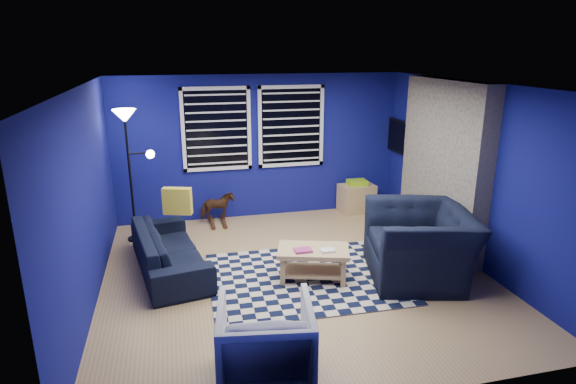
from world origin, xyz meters
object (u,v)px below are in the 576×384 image
at_px(rocking_horse, 217,207).
at_px(coffee_table, 313,257).
at_px(floor_lamp, 128,134).
at_px(sofa, 169,250).
at_px(armchair_bent, 265,342).
at_px(armchair_big, 420,244).
at_px(tv, 402,138).
at_px(cabinet, 356,198).

relative_size(rocking_horse, coffee_table, 0.55).
relative_size(coffee_table, floor_lamp, 0.50).
distance_m(sofa, armchair_bent, 2.68).
bearing_deg(armchair_big, coffee_table, -86.22).
distance_m(tv, rocking_horse, 3.45).
distance_m(armchair_bent, coffee_table, 2.06).
height_order(tv, coffee_table, tv).
bearing_deg(floor_lamp, coffee_table, -40.46).
relative_size(sofa, rocking_horse, 3.54).
xyz_separation_m(coffee_table, cabinet, (1.55, 2.42, -0.05)).
xyz_separation_m(tv, coffee_table, (-2.26, -2.17, -1.08)).
bearing_deg(armchair_big, floor_lamp, -107.36).
bearing_deg(cabinet, armchair_big, -99.92).
xyz_separation_m(tv, floor_lamp, (-4.57, -0.20, 0.28)).
xyz_separation_m(tv, rocking_horse, (-3.26, 0.22, -1.09)).
bearing_deg(rocking_horse, sofa, 141.37).
distance_m(armchair_big, rocking_horse, 3.55).
distance_m(coffee_table, cabinet, 2.88).
relative_size(armchair_big, floor_lamp, 0.69).
relative_size(armchair_bent, floor_lamp, 0.42).
bearing_deg(armchair_big, armchair_bent, -42.90).
xyz_separation_m(armchair_big, rocking_horse, (-2.39, 2.62, -0.15)).
xyz_separation_m(cabinet, floor_lamp, (-3.87, -0.45, 1.42)).
bearing_deg(floor_lamp, armchair_big, -30.89).
relative_size(rocking_horse, floor_lamp, 0.27).
bearing_deg(rocking_horse, cabinet, -101.74).
height_order(cabinet, floor_lamp, floor_lamp).
bearing_deg(rocking_horse, armchair_bent, 167.84).
relative_size(armchair_bent, rocking_horse, 1.52).
relative_size(rocking_horse, cabinet, 0.86).
xyz_separation_m(armchair_bent, rocking_horse, (-0.02, 4.19, -0.08)).
bearing_deg(floor_lamp, armchair_bent, -70.61).
height_order(armchair_big, floor_lamp, floor_lamp).
bearing_deg(armchair_bent, floor_lamp, -61.64).
distance_m(armchair_bent, rocking_horse, 4.19).
bearing_deg(coffee_table, tv, 43.85).
bearing_deg(floor_lamp, sofa, -67.99).
height_order(coffee_table, floor_lamp, floor_lamp).
distance_m(sofa, rocking_horse, 1.84).
bearing_deg(coffee_table, floor_lamp, 139.54).
distance_m(rocking_horse, floor_lamp, 1.94).
bearing_deg(tv, floor_lamp, -177.55).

